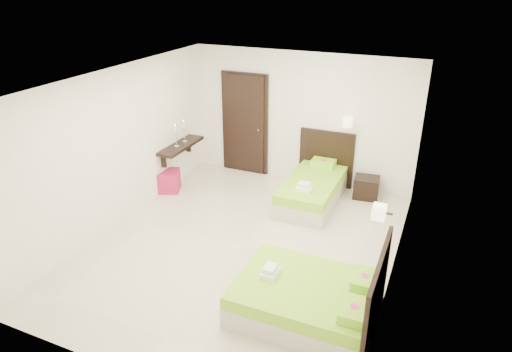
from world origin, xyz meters
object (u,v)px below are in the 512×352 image
at_px(bed_single, 314,188).
at_px(ottoman, 168,181).
at_px(nightstand, 366,187).
at_px(bed_double, 312,299).

xyz_separation_m(bed_single, ottoman, (-2.73, -0.71, -0.07)).
relative_size(bed_single, nightstand, 3.98).
xyz_separation_m(nightstand, ottoman, (-3.61, -1.26, 0.01)).
height_order(bed_single, bed_double, bed_single).
relative_size(bed_single, ottoman, 4.37).
height_order(bed_double, nightstand, bed_double).
bearing_deg(bed_double, ottoman, 147.52).
distance_m(bed_double, nightstand, 3.57).
bearing_deg(bed_single, nightstand, 32.29).
bearing_deg(bed_double, nightstand, 90.39).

